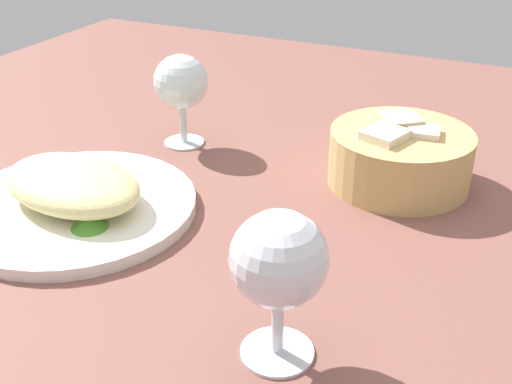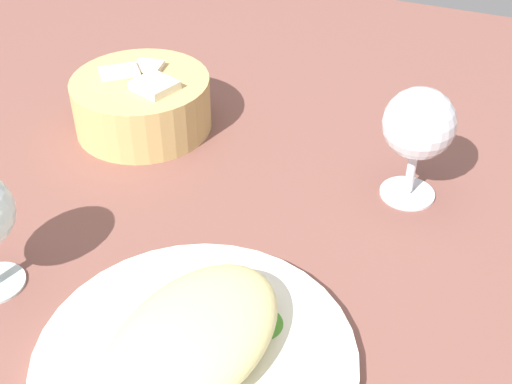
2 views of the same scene
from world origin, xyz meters
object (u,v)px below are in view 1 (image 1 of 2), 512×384
Objects in this scene: wine_glass_far at (181,85)px; wine_glass_near at (279,264)px; bread_basket at (399,156)px; plate at (75,207)px.

wine_glass_near is at bearing -49.12° from wine_glass_far.
wine_glass_far is at bearing -178.27° from bread_basket.
wine_glass_far is (-29.09, 33.61, -0.29)cm from wine_glass_near.
wine_glass_far is (1.18, 22.08, 7.91)cm from plate.
bread_basket is 34.93cm from wine_glass_near.
wine_glass_far is at bearing 86.93° from plate.
bread_basket is at bearing 88.10° from wine_glass_near.
plate is at bearing 159.15° from wine_glass_near.
plate is at bearing -143.81° from bread_basket.
wine_glass_near reaches higher than bread_basket.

